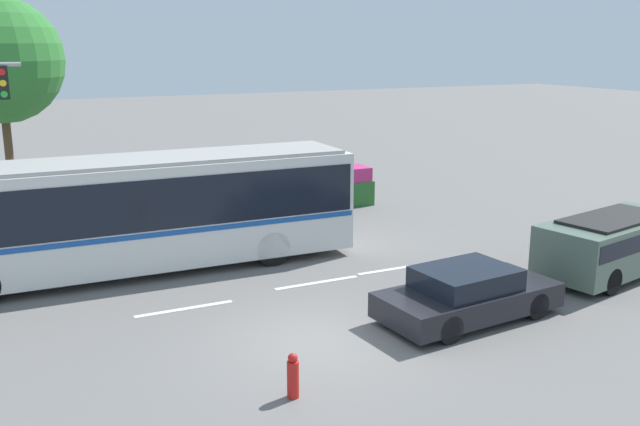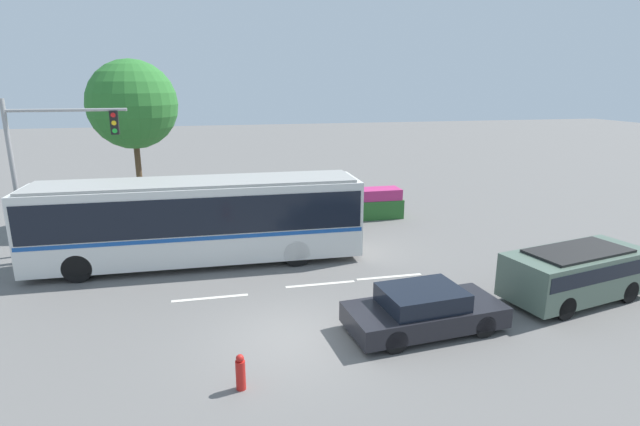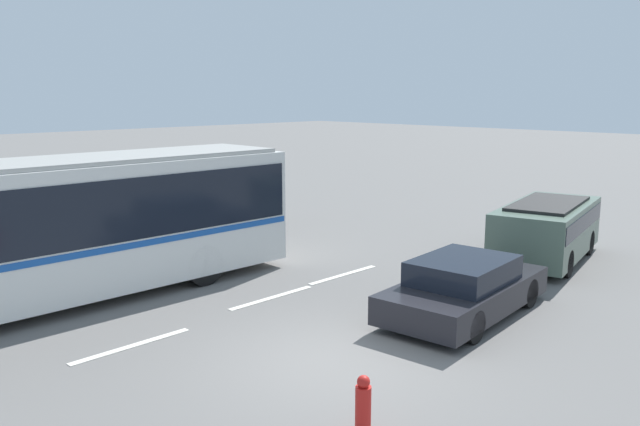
% 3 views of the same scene
% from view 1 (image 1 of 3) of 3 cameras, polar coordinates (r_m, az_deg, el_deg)
% --- Properties ---
extents(ground_plane, '(140.00, 140.00, 0.00)m').
position_cam_1_polar(ground_plane, '(15.35, -0.00, -10.33)').
color(ground_plane, slate).
extents(city_bus, '(12.15, 2.69, 3.19)m').
position_cam_1_polar(city_bus, '(19.94, -14.59, 0.43)').
color(city_bus, silver).
rests_on(city_bus, ground).
extents(sedan_foreground, '(4.48, 2.28, 1.24)m').
position_cam_1_polar(sedan_foreground, '(16.63, 11.90, -6.49)').
color(sedan_foreground, black).
rests_on(sedan_foreground, ground).
extents(suv_left_lane, '(4.95, 2.86, 1.66)m').
position_cam_1_polar(suv_left_lane, '(20.71, 22.63, -2.13)').
color(suv_left_lane, '#516656').
rests_on(suv_left_lane, ground).
extents(flowering_hedge, '(9.29, 1.21, 1.49)m').
position_cam_1_polar(flowering_hedge, '(26.02, -5.09, 1.46)').
color(flowering_hedge, '#286028').
rests_on(flowering_hedge, ground).
extents(fire_hydrant, '(0.22, 0.22, 0.86)m').
position_cam_1_polar(fire_hydrant, '(12.95, -2.21, -13.13)').
color(fire_hydrant, red).
rests_on(fire_hydrant, ground).
extents(lane_stripe_near, '(2.40, 0.16, 0.01)m').
position_cam_1_polar(lane_stripe_near, '(18.78, -0.26, -5.69)').
color(lane_stripe_near, silver).
rests_on(lane_stripe_near, ground).
extents(lane_stripe_mid, '(2.40, 0.16, 0.01)m').
position_cam_1_polar(lane_stripe_mid, '(20.03, 6.16, -4.52)').
color(lane_stripe_mid, silver).
rests_on(lane_stripe_mid, ground).
extents(lane_stripe_far, '(2.40, 0.16, 0.01)m').
position_cam_1_polar(lane_stripe_far, '(17.33, -10.98, -7.66)').
color(lane_stripe_far, silver).
rests_on(lane_stripe_far, ground).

